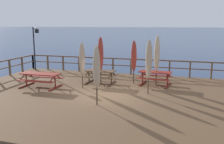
% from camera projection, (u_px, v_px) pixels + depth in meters
% --- Properties ---
extents(ground_plane, '(600.00, 600.00, 0.00)m').
position_uv_depth(ground_plane, '(107.00, 110.00, 12.31)').
color(ground_plane, navy).
extents(wooden_deck, '(15.87, 11.07, 0.77)m').
position_uv_depth(wooden_deck, '(107.00, 103.00, 12.24)').
color(wooden_deck, brown).
rests_on(wooden_deck, ground).
extents(railing_waterside_far, '(15.67, 0.10, 1.09)m').
position_uv_depth(railing_waterside_far, '(131.00, 64.00, 17.09)').
color(railing_waterside_far, brown).
rests_on(railing_waterside_far, wooden_deck).
extents(picnic_table_back_right, '(2.18, 1.40, 0.78)m').
position_uv_depth(picnic_table_back_right, '(40.00, 77.00, 13.68)').
color(picnic_table_back_right, maroon).
rests_on(picnic_table_back_right, wooden_deck).
extents(picnic_table_mid_right, '(1.93, 1.57, 0.78)m').
position_uv_depth(picnic_table_mid_right, '(155.00, 75.00, 14.15)').
color(picnic_table_mid_right, maroon).
rests_on(picnic_table_mid_right, wooden_deck).
extents(picnic_table_mid_left, '(1.80, 1.44, 0.78)m').
position_uv_depth(picnic_table_mid_left, '(100.00, 74.00, 14.54)').
color(picnic_table_mid_left, brown).
rests_on(picnic_table_mid_left, wooden_deck).
extents(patio_umbrella_tall_mid_right, '(0.32, 0.32, 2.56)m').
position_uv_depth(patio_umbrella_tall_mid_right, '(97.00, 68.00, 10.42)').
color(patio_umbrella_tall_mid_right, '#4C3828').
rests_on(patio_umbrella_tall_mid_right, wooden_deck).
extents(patio_umbrella_tall_front, '(0.32, 0.32, 2.83)m').
position_uv_depth(patio_umbrella_tall_front, '(157.00, 54.00, 13.90)').
color(patio_umbrella_tall_front, '#4C3828').
rests_on(patio_umbrella_tall_front, wooden_deck).
extents(patio_umbrella_tall_mid_left, '(0.32, 0.32, 2.71)m').
position_uv_depth(patio_umbrella_tall_mid_left, '(101.00, 54.00, 14.31)').
color(patio_umbrella_tall_mid_left, '#4C3828').
rests_on(patio_umbrella_tall_mid_left, wooden_deck).
extents(patio_umbrella_short_front, '(0.32, 0.32, 2.51)m').
position_uv_depth(patio_umbrella_short_front, '(134.00, 56.00, 14.31)').
color(patio_umbrella_short_front, '#4C3828').
rests_on(patio_umbrella_short_front, wooden_deck).
extents(patio_umbrella_short_mid, '(0.32, 0.32, 2.49)m').
position_uv_depth(patio_umbrella_short_mid, '(82.00, 59.00, 13.25)').
color(patio_umbrella_short_mid, '#4C3828').
rests_on(patio_umbrella_short_mid, wooden_deck).
extents(patio_umbrella_short_back, '(0.32, 0.32, 2.71)m').
position_uv_depth(patio_umbrella_short_back, '(149.00, 60.00, 12.10)').
color(patio_umbrella_short_back, '#4C3828').
rests_on(patio_umbrella_short_back, wooden_deck).
extents(lamp_post_hooked, '(0.63, 0.41, 3.20)m').
position_uv_depth(lamp_post_hooked, '(35.00, 42.00, 18.21)').
color(lamp_post_hooked, black).
rests_on(lamp_post_hooked, wooden_deck).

